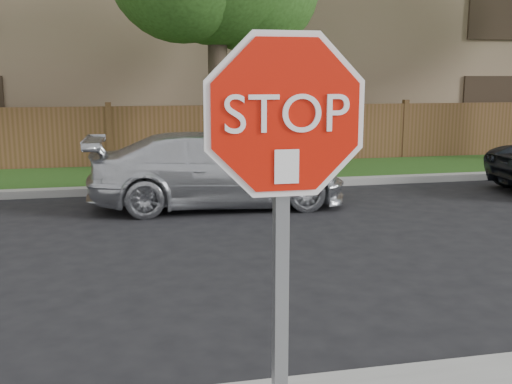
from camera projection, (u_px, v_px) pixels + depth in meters
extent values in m
cube|color=gray|center=(108.00, 191.00, 12.00)|extent=(70.00, 0.30, 0.15)
cube|color=#1E4714|center=(110.00, 178.00, 13.59)|extent=(70.00, 3.00, 0.12)
cube|color=#53391D|center=(110.00, 139.00, 14.98)|extent=(70.00, 0.12, 1.60)
cube|color=#987C5E|center=(110.00, 56.00, 19.94)|extent=(34.00, 8.00, 6.00)
cylinder|color=#382B21|center=(218.00, 93.00, 13.66)|extent=(0.44, 0.44, 3.92)
cube|color=gray|center=(280.00, 307.00, 2.81)|extent=(0.06, 0.06, 2.30)
cylinder|color=white|center=(286.00, 115.00, 2.58)|extent=(1.01, 0.02, 1.01)
cylinder|color=red|center=(286.00, 115.00, 2.57)|extent=(0.93, 0.02, 0.93)
cube|color=white|center=(287.00, 167.00, 2.60)|extent=(0.11, 0.00, 0.15)
imported|color=silver|center=(218.00, 170.00, 10.80)|extent=(4.66, 2.01, 1.34)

